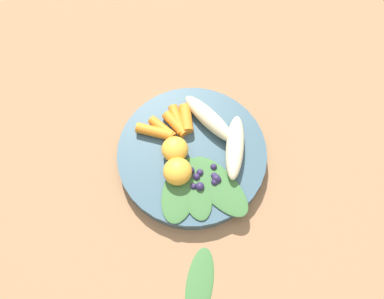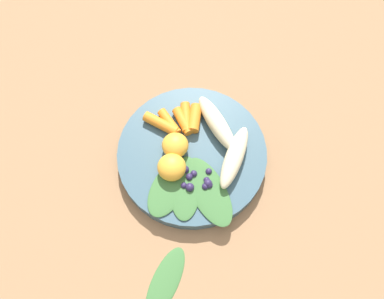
% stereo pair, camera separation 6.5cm
% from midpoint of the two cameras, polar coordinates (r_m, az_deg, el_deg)
% --- Properties ---
extents(ground_plane, '(2.40, 2.40, 0.00)m').
position_cam_midpoint_polar(ground_plane, '(0.68, -2.71, -1.48)').
color(ground_plane, '#99704C').
extents(bowl, '(0.24, 0.24, 0.02)m').
position_cam_midpoint_polar(bowl, '(0.67, -2.76, -1.08)').
color(bowl, '#385666').
rests_on(bowl, ground_plane).
extents(banana_peeled_left, '(0.11, 0.04, 0.03)m').
position_cam_midpoint_polar(banana_peeled_left, '(0.66, -0.34, 4.08)').
color(banana_peeled_left, beige).
rests_on(banana_peeled_left, bowl).
extents(banana_peeled_right, '(0.08, 0.11, 0.03)m').
position_cam_midpoint_polar(banana_peeled_right, '(0.64, 3.23, -0.01)').
color(banana_peeled_right, beige).
rests_on(banana_peeled_right, bowl).
extents(orange_segment_near, '(0.05, 0.05, 0.03)m').
position_cam_midpoint_polar(orange_segment_near, '(0.63, -4.99, -3.44)').
color(orange_segment_near, '#F4A833').
rests_on(orange_segment_near, bowl).
extents(orange_segment_far, '(0.04, 0.04, 0.03)m').
position_cam_midpoint_polar(orange_segment_far, '(0.64, -5.29, -0.29)').
color(orange_segment_far, '#F4A833').
rests_on(orange_segment_far, bowl).
extents(carrot_front, '(0.05, 0.05, 0.02)m').
position_cam_midpoint_polar(carrot_front, '(0.67, -3.60, 4.06)').
color(carrot_front, orange).
rests_on(carrot_front, bowl).
extents(carrot_mid_left, '(0.05, 0.04, 0.02)m').
position_cam_midpoint_polar(carrot_mid_left, '(0.67, -4.82, 3.89)').
color(carrot_mid_left, orange).
rests_on(carrot_mid_left, bowl).
extents(carrot_mid_right, '(0.05, 0.02, 0.02)m').
position_cam_midpoint_polar(carrot_mid_right, '(0.67, -5.13, 3.28)').
color(carrot_mid_right, orange).
rests_on(carrot_mid_right, bowl).
extents(carrot_rear, '(0.05, 0.02, 0.01)m').
position_cam_midpoint_polar(carrot_rear, '(0.67, -6.84, 2.86)').
color(carrot_rear, orange).
rests_on(carrot_rear, bowl).
extents(carrot_small, '(0.06, 0.04, 0.02)m').
position_cam_midpoint_polar(carrot_small, '(0.67, -8.07, 2.20)').
color(carrot_small, orange).
rests_on(carrot_small, bowl).
extents(blueberry_pile, '(0.05, 0.05, 0.01)m').
position_cam_midpoint_polar(blueberry_pile, '(0.63, -1.04, -4.41)').
color(blueberry_pile, '#2D234C').
rests_on(blueberry_pile, bowl).
extents(kale_leaf_left, '(0.09, 0.11, 0.00)m').
position_cam_midpoint_polar(kale_leaf_left, '(0.63, -4.74, -6.39)').
color(kale_leaf_left, '#3D7038').
rests_on(kale_leaf_left, bowl).
extents(kale_leaf_right, '(0.11, 0.10, 0.00)m').
position_cam_midpoint_polar(kale_leaf_right, '(0.63, -2.43, -5.80)').
color(kale_leaf_right, '#3D7038').
rests_on(kale_leaf_right, bowl).
extents(kale_leaf_rear, '(0.13, 0.08, 0.00)m').
position_cam_midpoint_polar(kale_leaf_rear, '(0.63, 0.86, -5.51)').
color(kale_leaf_rear, '#3D7038').
rests_on(kale_leaf_rear, bowl).
extents(kale_leaf_stray, '(0.09, 0.11, 0.01)m').
position_cam_midpoint_polar(kale_leaf_stray, '(0.63, -1.99, -18.78)').
color(kale_leaf_stray, '#3D7038').
rests_on(kale_leaf_stray, ground_plane).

